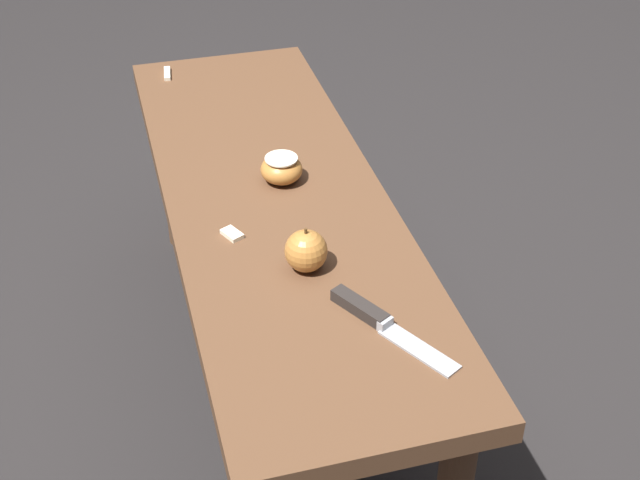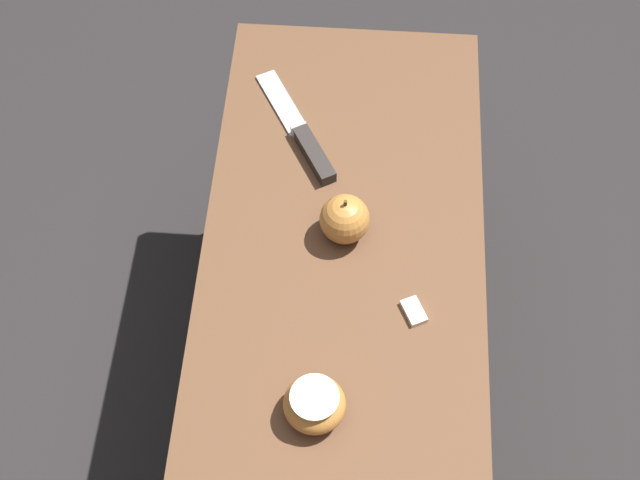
# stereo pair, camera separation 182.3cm
# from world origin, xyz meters

# --- Properties ---
(ground_plane) EXTENTS (8.00, 8.00, 0.00)m
(ground_plane) POSITION_xyz_m (0.00, 0.00, 0.00)
(ground_plane) COLOR black
(wooden_bench) EXTENTS (1.25, 0.40, 0.48)m
(wooden_bench) POSITION_xyz_m (0.00, 0.00, 0.41)
(wooden_bench) COLOR brown
(wooden_bench) RESTS_ON ground_plane
(knife) EXTENTS (0.22, 0.14, 0.02)m
(knife) POSITION_xyz_m (-0.38, -0.07, 0.48)
(knife) COLOR #9EA0A5
(knife) RESTS_ON wooden_bench
(apple_whole) EXTENTS (0.07, 0.07, 0.08)m
(apple_whole) POSITION_xyz_m (-0.23, 0.00, 0.51)
(apple_whole) COLOR #B27233
(apple_whole) RESTS_ON wooden_bench
(apple_cut) EXTENTS (0.08, 0.08, 0.05)m
(apple_cut) POSITION_xyz_m (0.04, -0.02, 0.50)
(apple_cut) COLOR #B27233
(apple_cut) RESTS_ON wooden_bench
(apple_slice_near_knife) EXTENTS (0.06, 0.02, 0.01)m
(apple_slice_near_knife) POSITION_xyz_m (0.55, 0.13, 0.48)
(apple_slice_near_knife) COLOR silver
(apple_slice_near_knife) RESTS_ON wooden_bench
(apple_slice_center) EXTENTS (0.05, 0.04, 0.01)m
(apple_slice_center) POSITION_xyz_m (-0.10, 0.10, 0.48)
(apple_slice_center) COLOR silver
(apple_slice_center) RESTS_ON wooden_bench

